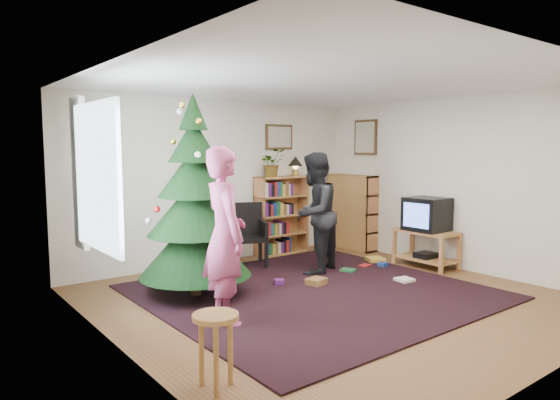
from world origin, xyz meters
TOP-DOWN VIEW (x-y plane):
  - floor at (0.00, 0.00)m, footprint 5.00×5.00m
  - ceiling at (0.00, 0.00)m, footprint 5.00×5.00m
  - wall_back at (0.00, 2.50)m, footprint 5.00×0.02m
  - wall_front at (0.00, -2.50)m, footprint 5.00×0.02m
  - wall_left at (-2.50, 0.00)m, footprint 0.02×5.00m
  - wall_right at (2.50, 0.00)m, footprint 0.02×5.00m
  - rug at (0.00, 0.30)m, footprint 3.80×3.60m
  - window_pane at (-2.47, 0.60)m, footprint 0.04×1.20m
  - curtain at (-2.43, 1.30)m, footprint 0.06×0.35m
  - picture_back at (1.15, 2.48)m, footprint 0.55×0.03m
  - picture_right at (2.48, 1.75)m, footprint 0.03×0.50m
  - christmas_tree at (-1.21, 1.05)m, footprint 1.33×1.33m
  - bookshelf_back at (1.10, 2.34)m, footprint 0.95×0.30m
  - bookshelf_right at (2.34, 1.92)m, footprint 0.30×0.95m
  - tv_stand at (2.22, 0.27)m, footprint 0.50×0.89m
  - crt_tv at (2.22, 0.27)m, footprint 0.52×0.56m
  - armchair at (0.12, 2.00)m, footprint 0.68×0.70m
  - stool at (-2.20, -1.11)m, footprint 0.34×0.34m
  - person_standing at (-1.40, 0.07)m, footprint 0.56×0.73m
  - person_by_chair at (0.65, 1.02)m, footprint 1.02×0.93m
  - potted_plant at (0.90, 2.34)m, footprint 0.47×0.43m
  - table_lamp at (1.40, 2.34)m, footprint 0.25×0.25m
  - floor_clutter at (1.06, 0.61)m, footprint 2.19×1.22m

SIDE VIEW (x-z plane):
  - floor at x=0.00m, z-range 0.00..0.00m
  - rug at x=0.00m, z-range 0.00..0.02m
  - floor_clutter at x=1.06m, z-range 0.00..0.08m
  - tv_stand at x=2.22m, z-range 0.05..0.60m
  - stool at x=-2.20m, z-range 0.16..0.72m
  - armchair at x=0.12m, z-range 0.04..0.98m
  - bookshelf_back at x=1.10m, z-range 0.01..1.31m
  - bookshelf_right at x=2.34m, z-range 0.01..1.31m
  - crt_tv at x=2.22m, z-range 0.55..1.04m
  - person_by_chair at x=0.65m, z-range 0.00..1.71m
  - person_standing at x=-1.40m, z-range 0.00..1.79m
  - christmas_tree at x=-1.21m, z-range -0.20..2.20m
  - wall_back at x=0.00m, z-range 0.00..2.50m
  - wall_front at x=0.00m, z-range 0.00..2.50m
  - wall_left at x=-2.50m, z-range 0.00..2.50m
  - wall_right at x=2.50m, z-range 0.00..2.50m
  - window_pane at x=-2.47m, z-range 0.80..2.20m
  - curtain at x=-2.43m, z-range 0.70..2.30m
  - table_lamp at x=1.40m, z-range 1.36..1.69m
  - potted_plant at x=0.90m, z-range 1.30..1.75m
  - picture_back at x=1.15m, z-range 1.74..2.16m
  - picture_right at x=2.48m, z-range 1.65..2.25m
  - ceiling at x=0.00m, z-range 2.50..2.50m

